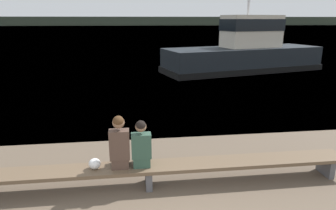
{
  "coord_description": "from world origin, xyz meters",
  "views": [
    {
      "loc": [
        -0.05,
        -2.97,
        3.2
      ],
      "look_at": [
        1.01,
        5.33,
        0.8
      ],
      "focal_mm": 32.0,
      "sensor_mm": 36.0,
      "label": 1
    }
  ],
  "objects_px": {
    "person_left": "(119,144)",
    "tugboat_red": "(245,54)",
    "bench_main": "(148,169)",
    "person_right": "(141,146)",
    "shopping_bag": "(95,164)"
  },
  "relations": [
    {
      "from": "person_left",
      "to": "shopping_bag",
      "type": "height_order",
      "value": "person_left"
    },
    {
      "from": "person_left",
      "to": "bench_main",
      "type": "bearing_deg",
      "value": 0.42
    },
    {
      "from": "shopping_bag",
      "to": "tugboat_red",
      "type": "relative_size",
      "value": 0.02
    },
    {
      "from": "bench_main",
      "to": "person_left",
      "type": "xyz_separation_m",
      "value": [
        -0.54,
        -0.0,
        0.56
      ]
    },
    {
      "from": "bench_main",
      "to": "person_right",
      "type": "bearing_deg",
      "value": -179.53
    },
    {
      "from": "bench_main",
      "to": "person_right",
      "type": "height_order",
      "value": "person_right"
    },
    {
      "from": "bench_main",
      "to": "person_right",
      "type": "relative_size",
      "value": 8.63
    },
    {
      "from": "bench_main",
      "to": "shopping_bag",
      "type": "xyz_separation_m",
      "value": [
        -1.02,
        0.01,
        0.18
      ]
    },
    {
      "from": "person_left",
      "to": "shopping_bag",
      "type": "distance_m",
      "value": 0.62
    },
    {
      "from": "person_left",
      "to": "tugboat_red",
      "type": "relative_size",
      "value": 0.1
    },
    {
      "from": "bench_main",
      "to": "person_left",
      "type": "bearing_deg",
      "value": -179.58
    },
    {
      "from": "person_right",
      "to": "tugboat_red",
      "type": "height_order",
      "value": "tugboat_red"
    },
    {
      "from": "bench_main",
      "to": "person_left",
      "type": "relative_size",
      "value": 7.74
    },
    {
      "from": "tugboat_red",
      "to": "person_right",
      "type": "bearing_deg",
      "value": 137.21
    },
    {
      "from": "person_right",
      "to": "shopping_bag",
      "type": "relative_size",
      "value": 4.19
    }
  ]
}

